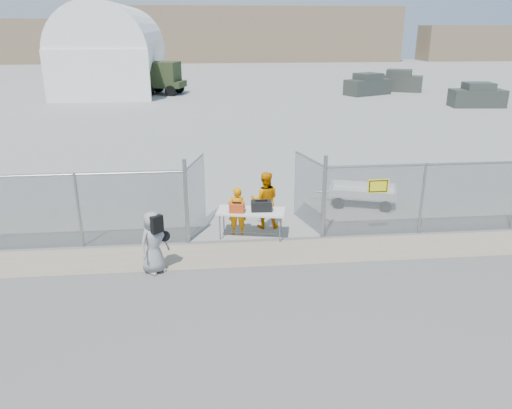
{
  "coord_description": "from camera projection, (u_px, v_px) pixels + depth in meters",
  "views": [
    {
      "loc": [
        -1.36,
        -11.52,
        5.99
      ],
      "look_at": [
        0.0,
        2.0,
        1.1
      ],
      "focal_mm": 35.0,
      "sensor_mm": 36.0,
      "label": 1
    }
  ],
  "objects": [
    {
      "name": "parked_vehicle_near",
      "position": [
        368.0,
        84.0,
        45.21
      ],
      "size": [
        4.57,
        3.52,
        1.89
      ],
      "primitive_type": null,
      "rotation": [
        0.0,
        0.0,
        0.45
      ],
      "color": "#343933",
      "rests_on": "ground"
    },
    {
      "name": "quonset_hangar",
      "position": [
        114.0,
        47.0,
        48.08
      ],
      "size": [
        9.0,
        18.0,
        8.0
      ],
      "primitive_type": null,
      "color": "white",
      "rests_on": "ground"
    },
    {
      "name": "utility_trailer",
      "position": [
        362.0,
        195.0,
        17.59
      ],
      "size": [
        3.24,
        2.36,
        0.7
      ],
      "primitive_type": null,
      "rotation": [
        0.0,
        0.0,
        -0.33
      ],
      "color": "silver",
      "rests_on": "ground"
    },
    {
      "name": "parked_vehicle_mid",
      "position": [
        398.0,
        81.0,
        47.75
      ],
      "size": [
        4.8,
        3.63,
        1.98
      ],
      "primitive_type": null,
      "rotation": [
        0.0,
        0.0,
        -0.43
      ],
      "color": "#343933",
      "rests_on": "ground"
    },
    {
      "name": "black_duffel",
      "position": [
        261.0,
        206.0,
        14.65
      ],
      "size": [
        0.62,
        0.38,
        0.29
      ],
      "primitive_type": "cube",
      "rotation": [
        0.0,
        0.0,
        -0.05
      ],
      "color": "black",
      "rests_on": "folding_table"
    },
    {
      "name": "tarmac_inside",
      "position": [
        218.0,
        86.0,
        52.25
      ],
      "size": [
        160.0,
        80.0,
        0.01
      ],
      "primitive_type": "cube",
      "color": "gray",
      "rests_on": "ground"
    },
    {
      "name": "parked_vehicle_far",
      "position": [
        477.0,
        95.0,
        38.48
      ],
      "size": [
        4.17,
        2.21,
        1.81
      ],
      "primitive_type": null,
      "rotation": [
        0.0,
        0.0,
        -0.1
      ],
      "color": "#343933",
      "rests_on": "ground"
    },
    {
      "name": "folding_table",
      "position": [
        251.0,
        224.0,
        14.85
      ],
      "size": [
        2.11,
        1.22,
        0.84
      ],
      "primitive_type": null,
      "rotation": [
        0.0,
        0.0,
        -0.21
      ],
      "color": "silver",
      "rests_on": "ground"
    },
    {
      "name": "military_truck",
      "position": [
        151.0,
        78.0,
        45.64
      ],
      "size": [
        6.47,
        3.92,
        2.9
      ],
      "primitive_type": null,
      "rotation": [
        0.0,
        0.0,
        -0.3
      ],
      "color": "#2C371C",
      "rests_on": "ground"
    },
    {
      "name": "chain_link_fence",
      "position": [
        256.0,
        204.0,
        14.44
      ],
      "size": [
        40.0,
        0.2,
        2.2
      ],
      "primitive_type": null,
      "color": "gray",
      "rests_on": "ground"
    },
    {
      "name": "security_worker_right",
      "position": [
        265.0,
        200.0,
        15.43
      ],
      "size": [
        0.93,
        0.75,
        1.8
      ],
      "primitive_type": "imported",
      "rotation": [
        0.0,
        0.0,
        3.06
      ],
      "color": "orange",
      "rests_on": "ground"
    },
    {
      "name": "visitor",
      "position": [
        154.0,
        242.0,
        12.61
      ],
      "size": [
        0.95,
        0.92,
        1.64
      ],
      "primitive_type": "imported",
      "rotation": [
        0.0,
        0.0,
        0.72
      ],
      "color": "gray",
      "rests_on": "ground"
    },
    {
      "name": "ground",
      "position": [
        264.0,
        270.0,
        12.94
      ],
      "size": [
        160.0,
        160.0,
        0.0
      ],
      "primitive_type": "plane",
      "color": "#4A4A4A"
    },
    {
      "name": "security_worker_left",
      "position": [
        237.0,
        211.0,
        14.93
      ],
      "size": [
        0.59,
        0.43,
        1.5
      ],
      "primitive_type": "imported",
      "rotation": [
        0.0,
        0.0,
        3.01
      ],
      "color": "orange",
      "rests_on": "ground"
    },
    {
      "name": "distant_hills",
      "position": [
        240.0,
        35.0,
        84.9
      ],
      "size": [
        140.0,
        6.0,
        9.0
      ],
      "primitive_type": null,
      "color": "#7F684F",
      "rests_on": "ground"
    },
    {
      "name": "dirt_strip",
      "position": [
        260.0,
        253.0,
        13.87
      ],
      "size": [
        44.0,
        1.6,
        0.01
      ],
      "primitive_type": "cube",
      "color": "gray",
      "rests_on": "ground"
    },
    {
      "name": "orange_bag",
      "position": [
        237.0,
        208.0,
        14.54
      ],
      "size": [
        0.47,
        0.36,
        0.27
      ],
      "primitive_type": "cube",
      "rotation": [
        0.0,
        0.0,
        -0.19
      ],
      "color": "#C74317",
      "rests_on": "folding_table"
    }
  ]
}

